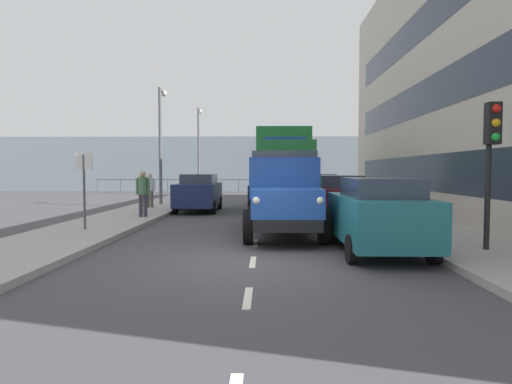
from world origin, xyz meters
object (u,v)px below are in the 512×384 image
Objects in this scene: traffic_light_near at (491,143)px; lamp_post_promenade at (161,134)px; street_sign at (84,177)px; pedestrian_strolling at (143,190)px; car_maroon_kerbside_1 at (337,198)px; car_navy_oppositeside_0 at (199,192)px; pedestrian_near_railing at (150,187)px; truck_vintage_blue at (284,195)px; pedestrian_couple_b at (142,189)px; car_silver_kerbside_2 at (318,191)px; lamp_post_far at (199,143)px; lorry_cargo_green at (282,167)px; car_teal_kerbside_near at (378,214)px.

traffic_light_near is 16.53m from lamp_post_promenade.
pedestrian_strolling is at bearing -102.48° from street_sign.
car_maroon_kerbside_1 is 7.18m from car_navy_oppositeside_0.
truck_vintage_blue is at bearing 127.39° from pedestrian_near_railing.
lamp_post_promenade is at bearing -85.29° from pedestrian_couple_b.
car_maroon_kerbside_1 is at bearing 138.92° from lamp_post_promenade.
lamp_post_far is (7.86, -13.18, 3.22)m from car_silver_kerbside_2.
pedestrian_strolling is 6.84m from lamp_post_promenade.
car_maroon_kerbside_1 is at bearing 141.86° from car_navy_oppositeside_0.
traffic_light_near is (-10.34, 10.66, 1.38)m from pedestrian_near_railing.
pedestrian_strolling is (7.17, 4.90, 0.28)m from car_silver_kerbside_2.
truck_vintage_blue is 6.34m from pedestrian_strolling.
lorry_cargo_green is 6.60m from lamp_post_promenade.
lamp_post_promenade reaches higher than car_navy_oppositeside_0.
lamp_post_promenade is at bearing -51.24° from traffic_light_near.
car_maroon_kerbside_1 is 1.22× the size of traffic_light_near.
pedestrian_strolling is 0.29× the size of lamp_post_promenade.
street_sign is (7.93, 2.74, 0.79)m from car_maroon_kerbside_1.
car_silver_kerbside_2 is at bearing 174.26° from lorry_cargo_green.
car_maroon_kerbside_1 is at bearing 174.50° from pedestrian_strolling.
pedestrian_strolling is 1.05× the size of pedestrian_couple_b.
car_teal_kerbside_near is at bearing -9.41° from traffic_light_near.
car_silver_kerbside_2 is 11.53m from street_sign.
street_sign is (2.29, 7.17, 0.79)m from car_navy_oppositeside_0.
lorry_cargo_green is at bearing -136.99° from pedestrian_strolling.
truck_vintage_blue is 22.76m from lamp_post_far.
truck_vintage_blue reaches higher than pedestrian_near_railing.
car_teal_kerbside_near and car_navy_oppositeside_0 have the same top height.
car_maroon_kerbside_1 is 0.98× the size of car_navy_oppositeside_0.
truck_vintage_blue is at bearing 177.06° from street_sign.
pedestrian_strolling is (5.13, -3.73, -0.01)m from truck_vintage_blue.
pedestrian_near_railing is at bearing -30.79° from car_maroon_kerbside_1.
street_sign is at bearing 90.68° from pedestrian_near_railing.
car_teal_kerbside_near is 0.99× the size of car_maroon_kerbside_1.
car_navy_oppositeside_0 is 0.66× the size of lamp_post_promenade.
car_teal_kerbside_near is 2.34× the size of pedestrian_couple_b.
car_teal_kerbside_near is at bearing 107.94° from lamp_post_far.
pedestrian_couple_b reaches higher than car_teal_kerbside_near.
lorry_cargo_green reaches higher than pedestrian_couple_b.
pedestrian_strolling is at bearing -36.05° from truck_vintage_blue.
car_silver_kerbside_2 is 1.02× the size of car_navy_oppositeside_0.
lamp_post_far is (0.69, -18.08, 2.94)m from pedestrian_strolling.
truck_vintage_blue is 3.25× the size of pedestrian_strolling.
lorry_cargo_green is 1.23× the size of lamp_post_far.
lamp_post_promenade reaches higher than truck_vintage_blue.
truck_vintage_blue is 5.36m from traffic_light_near.
street_sign reaches higher than car_silver_kerbside_2.
lamp_post_far is (0.26, -16.67, 2.99)m from pedestrian_couple_b.
car_teal_kerbside_near is 11.08m from car_silver_kerbside_2.
lamp_post_promenade is (2.35, -2.54, 2.87)m from car_navy_oppositeside_0.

